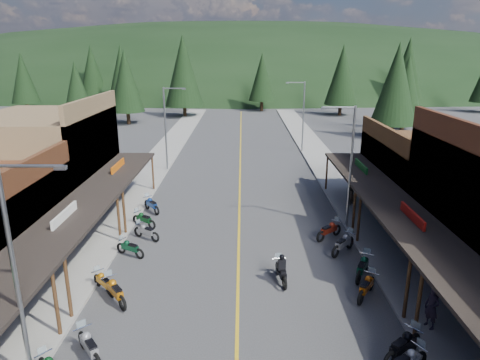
{
  "coord_description": "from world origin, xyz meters",
  "views": [
    {
      "loc": [
        0.19,
        -18.22,
        11.15
      ],
      "look_at": [
        0.06,
        8.88,
        3.0
      ],
      "focal_mm": 32.0,
      "sensor_mm": 36.0,
      "label": 1
    }
  ],
  "objects_px": {
    "bike_west_8": "(104,281)",
    "shop_east_3": "(431,177)",
    "pine_7": "(92,71)",
    "pine_9": "(407,86)",
    "shop_west_3": "(47,163)",
    "bike_east_7": "(366,286)",
    "pine_8": "(77,92)",
    "bike_west_12": "(152,204)",
    "pedestrian_east_b": "(350,195)",
    "bike_east_6": "(403,345)",
    "bike_west_7": "(115,290)",
    "pedestrian_east_a": "(432,307)",
    "streetlight_0": "(19,270)",
    "bike_west_10": "(146,231)",
    "pine_5": "(408,68)",
    "bike_west_11": "(144,219)",
    "pine_11": "(396,84)",
    "pine_2": "(183,71)",
    "pine_3": "(262,77)",
    "streetlight_1": "(167,125)",
    "rider_on_bike": "(281,270)",
    "pine_10": "(126,81)",
    "pine_4": "(342,75)",
    "streetlight_3": "(302,114)",
    "bike_east_10": "(329,229)",
    "bike_west_6": "(89,345)",
    "streetlight_2": "(349,162)",
    "bike_east_8": "(363,266)",
    "bike_west_9": "(130,247)",
    "bike_east_9": "(343,243)"
  },
  "relations": [
    {
      "from": "rider_on_bike",
      "to": "pedestrian_east_b",
      "type": "height_order",
      "value": "pedestrian_east_b"
    },
    {
      "from": "pine_5",
      "to": "pine_8",
      "type": "distance_m",
      "value": 64.53
    },
    {
      "from": "streetlight_1",
      "to": "bike_west_7",
      "type": "relative_size",
      "value": 3.52
    },
    {
      "from": "bike_west_6",
      "to": "bike_west_9",
      "type": "distance_m",
      "value": 8.52
    },
    {
      "from": "pine_9",
      "to": "bike_east_7",
      "type": "relative_size",
      "value": 5.04
    },
    {
      "from": "bike_west_7",
      "to": "bike_east_7",
      "type": "bearing_deg",
      "value": -35.07
    },
    {
      "from": "streetlight_1",
      "to": "bike_east_6",
      "type": "distance_m",
      "value": 30.0
    },
    {
      "from": "shop_east_3",
      "to": "pine_3",
      "type": "relative_size",
      "value": 0.99
    },
    {
      "from": "bike_east_6",
      "to": "streetlight_2",
      "type": "bearing_deg",
      "value": 138.09
    },
    {
      "from": "streetlight_1",
      "to": "bike_west_8",
      "type": "bearing_deg",
      "value": -88.72
    },
    {
      "from": "pine_9",
      "to": "bike_west_6",
      "type": "distance_m",
      "value": 58.12
    },
    {
      "from": "pine_8",
      "to": "pedestrian_east_b",
      "type": "height_order",
      "value": "pine_8"
    },
    {
      "from": "shop_east_3",
      "to": "streetlight_3",
      "type": "bearing_deg",
      "value": 109.99
    },
    {
      "from": "bike_west_6",
      "to": "bike_west_11",
      "type": "bearing_deg",
      "value": 55.13
    },
    {
      "from": "streetlight_0",
      "to": "bike_west_10",
      "type": "xyz_separation_m",
      "value": [
        1.25,
        12.04,
        -3.89
      ]
    },
    {
      "from": "shop_west_3",
      "to": "pedestrian_east_b",
      "type": "height_order",
      "value": "shop_west_3"
    },
    {
      "from": "pine_4",
      "to": "bike_east_10",
      "type": "bearing_deg",
      "value": -103.0
    },
    {
      "from": "bike_east_9",
      "to": "pine_9",
      "type": "bearing_deg",
      "value": 108.58
    },
    {
      "from": "pine_8",
      "to": "pine_9",
      "type": "bearing_deg",
      "value": 6.2
    },
    {
      "from": "streetlight_2",
      "to": "bike_west_11",
      "type": "height_order",
      "value": "streetlight_2"
    },
    {
      "from": "shop_west_3",
      "to": "rider_on_bike",
      "type": "xyz_separation_m",
      "value": [
        15.95,
        -10.32,
        -2.87
      ]
    },
    {
      "from": "shop_west_3",
      "to": "pedestrian_east_a",
      "type": "bearing_deg",
      "value": -33.08
    },
    {
      "from": "bike_west_7",
      "to": "bike_west_12",
      "type": "height_order",
      "value": "bike_west_7"
    },
    {
      "from": "pedestrian_east_b",
      "to": "bike_west_7",
      "type": "bearing_deg",
      "value": -1.6
    },
    {
      "from": "pine_7",
      "to": "pine_9",
      "type": "height_order",
      "value": "pine_7"
    },
    {
      "from": "pine_2",
      "to": "bike_west_11",
      "type": "height_order",
      "value": "pine_2"
    },
    {
      "from": "pine_5",
      "to": "bike_west_12",
      "type": "bearing_deg",
      "value": -123.36
    },
    {
      "from": "streetlight_0",
      "to": "bike_west_8",
      "type": "bearing_deg",
      "value": 85.33
    },
    {
      "from": "pedestrian_east_b",
      "to": "bike_east_7",
      "type": "bearing_deg",
      "value": 35.5
    },
    {
      "from": "bike_west_11",
      "to": "pine_11",
      "type": "bearing_deg",
      "value": -6.2
    },
    {
      "from": "streetlight_1",
      "to": "pedestrian_east_a",
      "type": "height_order",
      "value": "streetlight_1"
    },
    {
      "from": "pine_10",
      "to": "bike_west_8",
      "type": "height_order",
      "value": "pine_10"
    },
    {
      "from": "rider_on_bike",
      "to": "bike_west_7",
      "type": "bearing_deg",
      "value": -174.24
    },
    {
      "from": "bike_west_10",
      "to": "bike_east_10",
      "type": "height_order",
      "value": "bike_east_10"
    },
    {
      "from": "streetlight_1",
      "to": "bike_west_11",
      "type": "distance_m",
      "value": 14.54
    },
    {
      "from": "bike_east_7",
      "to": "pine_10",
      "type": "bearing_deg",
      "value": 149.31
    },
    {
      "from": "pine_7",
      "to": "bike_east_7",
      "type": "xyz_separation_m",
      "value": [
        38.05,
        -76.41,
        -6.62
      ]
    },
    {
      "from": "bike_west_7",
      "to": "bike_east_9",
      "type": "bearing_deg",
      "value": -13.76
    },
    {
      "from": "streetlight_0",
      "to": "bike_west_6",
      "type": "relative_size",
      "value": 3.62
    },
    {
      "from": "bike_west_7",
      "to": "pedestrian_east_a",
      "type": "bearing_deg",
      "value": -45.78
    },
    {
      "from": "bike_west_11",
      "to": "pine_10",
      "type": "bearing_deg",
      "value": 50.6
    },
    {
      "from": "bike_east_8",
      "to": "rider_on_bike",
      "type": "height_order",
      "value": "rider_on_bike"
    },
    {
      "from": "pine_8",
      "to": "bike_west_12",
      "type": "relative_size",
      "value": 4.61
    },
    {
      "from": "bike_west_8",
      "to": "shop_east_3",
      "type": "bearing_deg",
      "value": -14.81
    },
    {
      "from": "shop_east_3",
      "to": "bike_east_6",
      "type": "bearing_deg",
      "value": -115.26
    },
    {
      "from": "bike_east_9",
      "to": "pine_7",
      "type": "bearing_deg",
      "value": 160.28
    },
    {
      "from": "shop_west_3",
      "to": "bike_east_7",
      "type": "distance_m",
      "value": 23.22
    },
    {
      "from": "pine_2",
      "to": "pine_3",
      "type": "height_order",
      "value": "pine_2"
    },
    {
      "from": "streetlight_3",
      "to": "bike_west_8",
      "type": "height_order",
      "value": "streetlight_3"
    },
    {
      "from": "pine_10",
      "to": "pine_4",
      "type": "bearing_deg",
      "value": 15.52
    }
  ]
}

